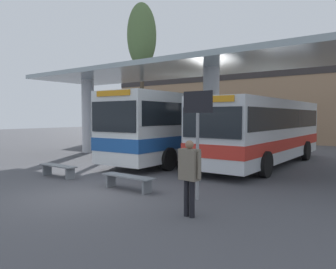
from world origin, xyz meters
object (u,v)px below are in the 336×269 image
waiting_bench_near_pillar (58,168)px  waiting_bench_mid_platform (128,179)px  transit_bus_center_bay (264,129)px  pedestrian_waiting (189,170)px  transit_bus_left_bay (183,125)px  poplar_tree_behind_right (142,37)px  info_sign_platform (198,123)px

waiting_bench_near_pillar → waiting_bench_mid_platform: (3.66, 0.00, 0.00)m
transit_bus_center_bay → waiting_bench_near_pillar: 9.47m
waiting_bench_near_pillar → pedestrian_waiting: (6.69, -1.14, 0.74)m
transit_bus_left_bay → pedestrian_waiting: bearing=122.7°
transit_bus_center_bay → waiting_bench_near_pillar: (-5.08, -7.88, -1.37)m
pedestrian_waiting → transit_bus_left_bay: bearing=130.2°
transit_bus_left_bay → transit_bus_center_bay: size_ratio=1.01×
transit_bus_center_bay → waiting_bench_mid_platform: bearing=79.3°
transit_bus_left_bay → waiting_bench_mid_platform: (2.61, -6.93, -1.52)m
poplar_tree_behind_right → waiting_bench_near_pillar: bearing=-61.5°
poplar_tree_behind_right → transit_bus_center_bay: bearing=-21.9°
pedestrian_waiting → poplar_tree_behind_right: bearing=139.8°
waiting_bench_near_pillar → info_sign_platform: 6.28m
waiting_bench_mid_platform → info_sign_platform: bearing=7.9°
waiting_bench_near_pillar → info_sign_platform: bearing=3.1°
transit_bus_left_bay → poplar_tree_behind_right: size_ratio=0.94×
transit_bus_left_bay → poplar_tree_behind_right: (-7.92, 5.74, 6.80)m
info_sign_platform → pedestrian_waiting: size_ratio=1.70×
transit_bus_left_bay → info_sign_platform: (4.95, -6.61, 0.28)m
waiting_bench_near_pillar → waiting_bench_mid_platform: size_ratio=0.94×
info_sign_platform → transit_bus_center_bay: bearing=97.0°
waiting_bench_mid_platform → info_sign_platform: info_sign_platform is taller
transit_bus_center_bay → info_sign_platform: transit_bus_center_bay is taller
pedestrian_waiting → info_sign_platform: bearing=120.3°
waiting_bench_mid_platform → poplar_tree_behind_right: 18.46m
transit_bus_center_bay → pedestrian_waiting: 9.18m
transit_bus_left_bay → waiting_bench_near_pillar: (-1.05, -6.93, -1.52)m
waiting_bench_mid_platform → poplar_tree_behind_right: (-10.53, 12.68, 8.32)m
transit_bus_center_bay → poplar_tree_behind_right: size_ratio=0.93×
info_sign_platform → poplar_tree_behind_right: (-12.88, 12.35, 6.52)m
pedestrian_waiting → poplar_tree_behind_right: poplar_tree_behind_right is taller
transit_bus_left_bay → poplar_tree_behind_right: bearing=-38.2°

